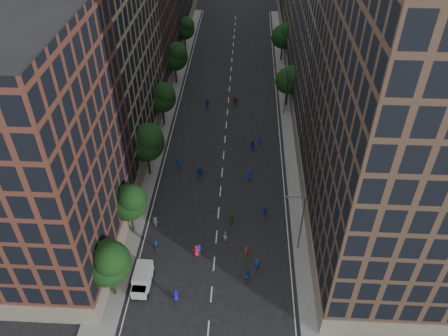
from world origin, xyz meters
name	(u,v)px	position (x,y,z in m)	size (l,w,h in m)	color
ground	(226,126)	(0.00, 40.00, 0.00)	(240.00, 240.00, 0.00)	black
sidewalk_left	(166,103)	(-12.00, 47.50, 0.07)	(4.00, 105.00, 0.15)	slate
sidewalk_right	(290,106)	(12.00, 47.50, 0.07)	(4.00, 105.00, 0.15)	slate
bldg_left_a	(39,153)	(-19.00, 11.00, 15.00)	(14.00, 22.00, 30.00)	#532A1F
bldg_left_b	(97,45)	(-19.00, 35.00, 17.00)	(14.00, 26.00, 34.00)	#8F7D5D
bldg_left_c	(133,12)	(-19.00, 58.00, 14.00)	(14.00, 20.00, 28.00)	#532A1F
bldg_right_a	(391,120)	(19.00, 15.00, 18.00)	(14.00, 30.00, 36.00)	#453125
bldg_right_b	(345,31)	(19.00, 44.00, 16.50)	(14.00, 28.00, 33.00)	#5F584E
tree_left_0	(108,262)	(-11.01, 3.85, 5.96)	(5.20, 5.20, 8.83)	black
tree_left_1	(129,201)	(-11.02, 13.86, 5.55)	(4.80, 4.80, 8.21)	black
tree_left_2	(147,141)	(-10.99, 25.83, 6.36)	(5.60, 5.60, 9.45)	black
tree_left_3	(162,97)	(-11.02, 39.85, 5.82)	(5.00, 5.00, 8.58)	black
tree_left_4	(175,56)	(-11.00, 55.84, 6.10)	(5.40, 5.40, 9.08)	black
tree_left_5	(185,28)	(-11.02, 71.86, 5.68)	(4.80, 4.80, 8.33)	black
tree_right_a	(290,79)	(11.38, 47.85, 5.63)	(5.00, 5.00, 8.39)	black
tree_right_b	(284,35)	(11.39, 67.85, 5.96)	(5.20, 5.20, 8.83)	black
streetlamp_near	(300,220)	(10.37, 12.00, 5.17)	(2.64, 0.22, 9.06)	#595B60
streetlamp_far	(285,89)	(10.37, 45.00, 5.17)	(2.64, 0.22, 9.06)	#595B60
cargo_van	(142,279)	(-8.18, 5.37, 1.20)	(2.09, 4.32, 2.27)	#B2B3B4
skater_0	(176,295)	(-4.01, 3.55, 0.86)	(0.84, 0.55, 1.72)	#1514A5
skater_1	(257,264)	(5.27, 8.59, 0.81)	(0.59, 0.39, 1.62)	#1524AF
skater_2	(247,276)	(4.08, 6.63, 0.89)	(0.87, 0.68, 1.79)	navy
skater_3	(199,250)	(-1.99, 10.47, 0.83)	(1.07, 0.62, 1.66)	#122A99
skater_4	(156,244)	(-7.65, 11.14, 0.76)	(0.89, 0.37, 1.52)	#1548AF
skater_5	(265,211)	(6.46, 17.87, 0.76)	(1.41, 0.45, 1.52)	#1635B9
skater_6	(196,251)	(-2.33, 10.22, 0.88)	(0.86, 0.56, 1.76)	#AA1C2B
skater_7	(246,252)	(3.96, 10.41, 0.83)	(0.61, 0.40, 1.67)	maroon
skater_8	(225,236)	(1.19, 12.90, 0.77)	(0.74, 0.58, 1.53)	#BBBAB7
skater_9	(155,222)	(-8.38, 14.97, 0.83)	(1.07, 0.61, 1.66)	#36363A
skater_10	(231,219)	(1.89, 15.96, 0.93)	(1.09, 0.45, 1.86)	#216A20
skater_11	(200,172)	(-3.30, 25.69, 0.94)	(1.75, 0.56, 1.88)	navy
skater_12	(250,175)	(4.28, 25.63, 0.83)	(0.81, 0.53, 1.67)	#1528AB
skater_13	(179,163)	(-6.88, 27.71, 0.97)	(0.71, 0.47, 1.95)	#152FB1
skater_14	(252,145)	(4.68, 33.23, 0.86)	(0.84, 0.65, 1.72)	#17139B
skater_15	(259,140)	(5.90, 34.97, 0.83)	(1.07, 0.61, 1.66)	navy
skater_16	(207,104)	(-3.86, 46.02, 0.97)	(1.13, 0.47, 1.93)	#124099
skater_17	(235,101)	(1.36, 47.44, 0.94)	(1.74, 0.55, 1.88)	maroon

